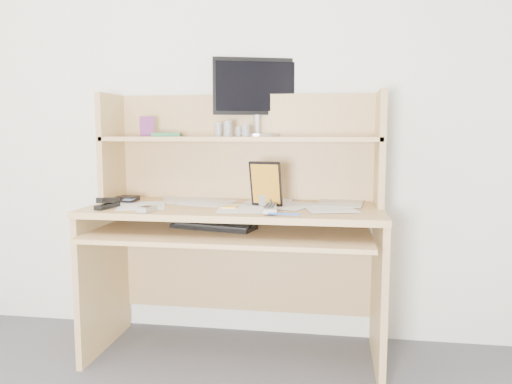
# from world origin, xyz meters

# --- Properties ---
(back_wall) EXTENTS (3.60, 0.04, 2.50)m
(back_wall) POSITION_xyz_m (0.00, 1.80, 1.25)
(back_wall) COLOR white
(back_wall) RESTS_ON floor
(desk) EXTENTS (1.40, 0.70, 1.30)m
(desk) POSITION_xyz_m (0.00, 1.56, 0.69)
(desk) COLOR tan
(desk) RESTS_ON floor
(paper_clutter) EXTENTS (1.32, 0.54, 0.01)m
(paper_clutter) POSITION_xyz_m (0.00, 1.48, 0.75)
(paper_clutter) COLOR silver
(paper_clutter) RESTS_ON desk
(keyboard) EXTENTS (0.42, 0.23, 0.03)m
(keyboard) POSITION_xyz_m (-0.09, 1.42, 0.66)
(keyboard) COLOR black
(keyboard) RESTS_ON desk
(tv_remote) EXTENTS (0.08, 0.21, 0.02)m
(tv_remote) POSITION_xyz_m (0.19, 1.33, 0.77)
(tv_remote) COLOR #A1A29D
(tv_remote) RESTS_ON paper_clutter
(flip_phone) EXTENTS (0.07, 0.10, 0.02)m
(flip_phone) POSITION_xyz_m (-0.35, 1.24, 0.77)
(flip_phone) COLOR #ABABAD
(flip_phone) RESTS_ON paper_clutter
(stapler) EXTENTS (0.07, 0.15, 0.05)m
(stapler) POSITION_xyz_m (-0.57, 1.32, 0.78)
(stapler) COLOR black
(stapler) RESTS_ON paper_clutter
(wallet) EXTENTS (0.11, 0.09, 0.02)m
(wallet) POSITION_xyz_m (-0.57, 1.54, 0.77)
(wallet) COLOR black
(wallet) RESTS_ON paper_clutter
(sticky_note_pad) EXTENTS (0.07, 0.07, 0.01)m
(sticky_note_pad) POSITION_xyz_m (-0.01, 1.41, 0.75)
(sticky_note_pad) COLOR yellow
(sticky_note_pad) RESTS_ON desk
(digital_camera) EXTENTS (0.10, 0.06, 0.05)m
(digital_camera) POSITION_xyz_m (0.16, 1.48, 0.78)
(digital_camera) COLOR #AAA9AC
(digital_camera) RESTS_ON paper_clutter
(game_case) EXTENTS (0.15, 0.05, 0.21)m
(game_case) POSITION_xyz_m (0.15, 1.46, 0.86)
(game_case) COLOR black
(game_case) RESTS_ON paper_clutter
(blue_pen) EXTENTS (0.14, 0.01, 0.01)m
(blue_pen) POSITION_xyz_m (0.26, 1.22, 0.76)
(blue_pen) COLOR blue
(blue_pen) RESTS_ON paper_clutter
(card_box) EXTENTS (0.08, 0.05, 0.10)m
(card_box) POSITION_xyz_m (-0.49, 1.62, 1.13)
(card_box) COLOR maroon
(card_box) RESTS_ON desk
(shelf_book) EXTENTS (0.19, 0.23, 0.02)m
(shelf_book) POSITION_xyz_m (-0.39, 1.66, 1.09)
(shelf_book) COLOR #327D42
(shelf_book) RESTS_ON desk
(chip_stack_a) EXTENTS (0.05, 0.05, 0.06)m
(chip_stack_a) POSITION_xyz_m (0.03, 1.59, 1.11)
(chip_stack_a) COLOR black
(chip_stack_a) RESTS_ON desk
(chip_stack_b) EXTENTS (0.06, 0.06, 0.07)m
(chip_stack_b) POSITION_xyz_m (-0.11, 1.64, 1.12)
(chip_stack_b) COLOR white
(chip_stack_b) RESTS_ON desk
(chip_stack_c) EXTENTS (0.05, 0.05, 0.05)m
(chip_stack_c) POSITION_xyz_m (-0.01, 1.63, 1.11)
(chip_stack_c) COLOR black
(chip_stack_c) RESTS_ON desk
(chip_stack_d) EXTENTS (0.06, 0.06, 0.08)m
(chip_stack_d) POSITION_xyz_m (-0.06, 1.62, 1.12)
(chip_stack_d) COLOR white
(chip_stack_d) RESTS_ON desk
(monitor) EXTENTS (0.45, 0.23, 0.40)m
(monitor) POSITION_xyz_m (0.07, 1.75, 1.30)
(monitor) COLOR #B5B6BB
(monitor) RESTS_ON desk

